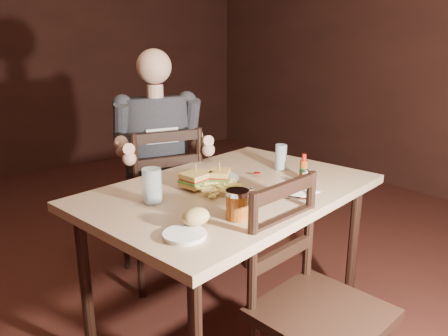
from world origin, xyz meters
TOP-DOWN VIEW (x-y plane):
  - room_shell at (0.00, 0.00)m, footprint 7.00×7.00m
  - main_table at (0.26, 0.01)m, footprint 1.43×1.07m
  - chair_far at (0.27, 0.70)m, footprint 0.54×0.57m
  - chair_near at (0.20, -0.59)m, footprint 0.48×0.51m
  - diner at (0.26, 0.65)m, footprint 0.58×0.50m
  - dinner_plate at (0.24, 0.12)m, footprint 0.29×0.29m
  - sandwich_left at (0.13, 0.09)m, footprint 0.14×0.13m
  - sandwich_right at (0.23, 0.05)m, footprint 0.14×0.13m
  - fries_pile at (0.17, -0.03)m, footprint 0.26×0.20m
  - ketchup_dollop at (0.46, 0.05)m, footprint 0.04×0.04m
  - glass_left at (-0.12, 0.05)m, footprint 0.09×0.09m
  - glass_right at (0.63, 0.07)m, footprint 0.07×0.07m
  - hot_sauce at (0.62, -0.11)m, footprint 0.04×0.04m
  - salt_shaker at (0.58, -0.15)m, footprint 0.04×0.04m
  - pepper_shaker at (0.51, -0.25)m, footprint 0.04×0.04m
  - syrup_dispenser at (0.05, -0.29)m, footprint 0.10×0.10m
  - napkin at (0.45, -0.21)m, footprint 0.17×0.16m
  - knife at (0.34, -0.22)m, footprint 0.14×0.20m
  - fork at (0.47, -0.26)m, footprint 0.09×0.15m
  - side_plate at (-0.19, -0.30)m, footprint 0.17×0.17m
  - bread_roll at (-0.12, -0.26)m, footprint 0.12×0.10m

SIDE VIEW (x-z plane):
  - chair_near at x=0.20m, z-range 0.00..0.92m
  - chair_far at x=0.27m, z-range 0.00..0.95m
  - main_table at x=0.26m, z-range 0.31..1.08m
  - napkin at x=0.45m, z-range 0.77..0.77m
  - side_plate at x=-0.19m, z-range 0.77..0.78m
  - fork at x=0.47m, z-range 0.77..0.78m
  - knife at x=0.34m, z-range 0.77..0.78m
  - dinner_plate at x=0.24m, z-range 0.77..0.78m
  - ketchup_dollop at x=0.46m, z-range 0.78..0.79m
  - salt_shaker at x=0.58m, z-range 0.77..0.83m
  - fries_pile at x=0.17m, z-range 0.78..0.82m
  - pepper_shaker at x=0.51m, z-range 0.77..0.83m
  - bread_roll at x=-0.12m, z-range 0.78..0.84m
  - syrup_dispenser at x=0.05m, z-range 0.77..0.88m
  - hot_sauce at x=0.62m, z-range 0.77..0.89m
  - sandwich_right at x=0.23m, z-range 0.78..0.88m
  - glass_right at x=0.63m, z-range 0.77..0.90m
  - sandwich_left at x=0.13m, z-range 0.78..0.89m
  - glass_left at x=-0.12m, z-range 0.77..0.91m
  - diner at x=0.26m, z-range 0.49..1.37m
  - room_shell at x=0.00m, z-range -2.10..4.90m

